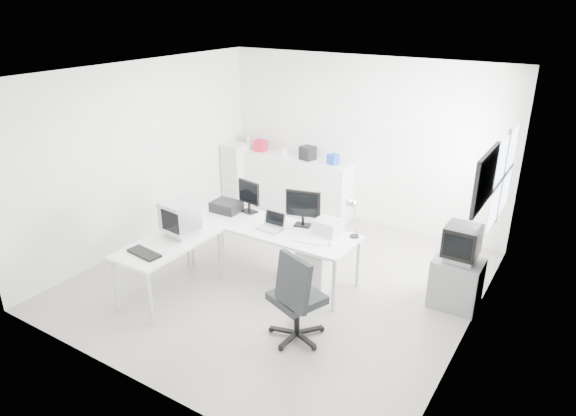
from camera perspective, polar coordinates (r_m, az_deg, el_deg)
The scene contains 30 objects.
floor at distance 7.21m, azimuth -0.85°, elevation -7.88°, with size 5.00×5.00×0.01m, color beige.
ceiling at distance 6.29m, azimuth -1.00°, elevation 14.74°, with size 5.00×5.00×0.01m, color white.
back_wall at distance 8.73m, azimuth 8.13°, elevation 7.32°, with size 5.00×0.02×2.80m, color silver.
left_wall at distance 8.19m, azimuth -15.83°, elevation 5.69°, with size 0.02×5.00×2.80m, color silver.
right_wall at distance 5.75m, azimuth 20.48°, elevation -2.01°, with size 0.02×5.00×2.80m, color silver.
window at distance 6.80m, azimuth 22.82°, elevation 3.16°, with size 0.02×1.20×1.10m, color white, non-canonical shape.
wall_picture at distance 5.67m, azimuth 21.09°, elevation 3.02°, with size 0.04×0.90×0.60m, color black, non-canonical shape.
main_desk at distance 7.14m, azimuth -1.83°, elevation -4.79°, with size 2.40×0.80×0.75m, color white, non-canonical shape.
side_desk at distance 6.89m, azimuth -12.93°, elevation -6.49°, with size 0.70×1.40×0.75m, color white, non-canonical shape.
drawer_pedestal at distance 6.89m, azimuth 3.28°, elevation -6.59°, with size 0.40×0.50×0.60m, color white.
inkjet_printer at distance 7.49m, azimuth -6.85°, elevation 0.17°, with size 0.41×0.32×0.15m, color black.
lcd_monitor_small at distance 7.37m, azimuth -4.36°, elevation 1.32°, with size 0.39×0.22×0.49m, color black, non-canonical shape.
lcd_monitor_large at distance 6.90m, azimuth 1.68°, elevation -0.08°, with size 0.48×0.19×0.50m, color black, non-canonical shape.
laptop at distance 6.83m, azimuth -2.00°, elevation -1.53°, with size 0.35×0.37×0.24m, color #B7B7BA, non-canonical shape.
white_keyboard at distance 6.55m, azimuth 2.14°, elevation -3.70°, with size 0.39×0.12×0.02m, color white.
white_mouse at distance 6.45m, azimuth 4.67°, elevation -3.98°, with size 0.06×0.06×0.06m, color white.
laser_printer at distance 6.76m, azimuth 4.45°, elevation -2.06°, with size 0.33×0.28×0.19m, color #B5B5B5.
desk_lamp at distance 6.63m, azimuth 7.48°, elevation -1.36°, with size 0.16×0.16×0.47m, color silver, non-canonical shape.
crt_monitor at distance 6.78m, azimuth -11.90°, elevation -1.20°, with size 0.39×0.39×0.45m, color #B7B7BA, non-canonical shape.
black_keyboard at distance 6.47m, azimuth -15.70°, elevation -4.85°, with size 0.46×0.18×0.03m, color black.
office_chair at distance 5.79m, azimuth 1.02°, elevation -9.49°, with size 0.67×0.67×1.16m, color #232627, non-canonical shape.
tv_cabinet at distance 6.83m, azimuth 18.17°, elevation -7.91°, with size 0.58×0.48×0.64m, color slate.
crt_tv at distance 6.58m, azimuth 18.74°, elevation -3.81°, with size 0.50×0.48×0.45m, color black, non-canonical shape.
sideboard at distance 9.25m, azimuth 1.06°, elevation 2.61°, with size 2.02×0.51×1.01m, color white.
clutter_box_a at distance 9.48m, azimuth -3.08°, elevation 6.94°, with size 0.21×0.18×0.21m, color red.
clutter_box_b at distance 9.22m, azimuth -0.52°, elevation 6.28°, with size 0.13×0.11×0.13m, color white.
clutter_box_c at distance 8.96m, azimuth 2.19°, elevation 6.13°, with size 0.24×0.21×0.24m, color black.
clutter_box_d at distance 8.74m, azimuth 5.04°, elevation 5.42°, with size 0.17×0.15×0.17m, color #1841AE.
clutter_bottle at distance 9.68m, azimuth -4.41°, elevation 7.27°, with size 0.07×0.07×0.22m, color white.
filing_cabinet at distance 9.71m, azimuth -5.68°, elevation 3.81°, with size 0.39×0.47×1.12m, color white.
Camera 1 is at (3.40, -5.22, 3.64)m, focal length 32.00 mm.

